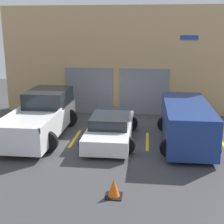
% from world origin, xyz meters
% --- Properties ---
extents(ground_plane, '(28.00, 28.00, 0.00)m').
position_xyz_m(ground_plane, '(0.00, 0.00, 0.00)').
color(ground_plane, '#3D3D3F').
extents(shophouse_building, '(12.95, 0.68, 5.78)m').
position_xyz_m(shophouse_building, '(-0.00, 3.29, 2.85)').
color(shophouse_building, tan).
rests_on(shophouse_building, ground).
extents(pickup_truck, '(2.58, 5.35, 1.83)m').
position_xyz_m(pickup_truck, '(-3.11, -1.01, 0.85)').
color(pickup_truck, white).
rests_on(pickup_truck, ground).
extents(sedan_white, '(2.19, 4.53, 1.15)m').
position_xyz_m(sedan_white, '(0.00, -1.33, 0.56)').
color(sedan_white, white).
rests_on(sedan_white, ground).
extents(sedan_side, '(2.22, 4.85, 1.66)m').
position_xyz_m(sedan_side, '(3.11, -1.36, 0.90)').
color(sedan_side, navy).
rests_on(sedan_side, ground).
extents(parking_stripe_far_left, '(0.12, 2.20, 0.01)m').
position_xyz_m(parking_stripe_far_left, '(-4.66, -1.36, 0.00)').
color(parking_stripe_far_left, gold).
rests_on(parking_stripe_far_left, ground).
extents(parking_stripe_left, '(0.12, 2.20, 0.01)m').
position_xyz_m(parking_stripe_left, '(-1.55, -1.36, 0.00)').
color(parking_stripe_left, gold).
rests_on(parking_stripe_left, ground).
extents(parking_stripe_centre, '(0.12, 2.20, 0.01)m').
position_xyz_m(parking_stripe_centre, '(1.55, -1.36, 0.00)').
color(parking_stripe_centre, gold).
rests_on(parking_stripe_centre, ground).
extents(parking_stripe_right, '(0.12, 2.20, 0.01)m').
position_xyz_m(parking_stripe_right, '(4.66, -1.36, 0.00)').
color(parking_stripe_right, gold).
rests_on(parking_stripe_right, ground).
extents(traffic_cone, '(0.47, 0.47, 0.55)m').
position_xyz_m(traffic_cone, '(0.63, -5.95, 0.25)').
color(traffic_cone, black).
rests_on(traffic_cone, ground).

